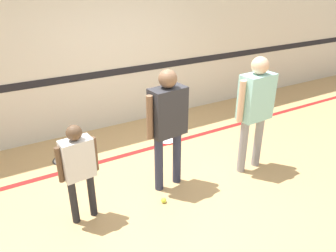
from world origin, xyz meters
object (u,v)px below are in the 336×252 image
person_student_right (255,103)px  tennis_ball_near_instructor (164,200)px  tennis_ball_by_spare_racket (168,136)px  racket_second_spare (63,160)px  person_student_left (78,164)px  person_instructor (168,118)px  racket_spare_on_floor (166,140)px

person_student_right → tennis_ball_near_instructor: bearing=0.3°
tennis_ball_by_spare_racket → racket_second_spare: bearing=175.9°
person_student_left → person_student_right: person_student_right is taller
person_instructor → person_student_right: 1.27m
person_student_left → tennis_ball_near_instructor: bearing=-18.4°
person_instructor → racket_spare_on_floor: (0.62, 1.13, -0.99)m
racket_second_spare → tennis_ball_near_instructor: 1.87m
person_instructor → person_student_right: size_ratio=0.97×
racket_spare_on_floor → tennis_ball_near_instructor: size_ratio=8.27×
person_instructor → person_student_right: bearing=-15.7°
person_student_left → tennis_ball_by_spare_racket: 2.41m
person_instructor → person_student_left: 1.21m
tennis_ball_near_instructor → tennis_ball_by_spare_racket: bearing=58.4°
person_student_right → racket_spare_on_floor: (-0.63, 1.35, -1.02)m
tennis_ball_by_spare_racket → tennis_ball_near_instructor: bearing=-121.6°
person_student_right → racket_second_spare: 3.00m
person_instructor → tennis_ball_by_spare_racket: size_ratio=24.53×
person_instructor → tennis_ball_by_spare_racket: bearing=54.4°
person_student_right → racket_spare_on_floor: size_ratio=3.05×
person_student_right → tennis_ball_by_spare_racket: person_student_right is taller
person_instructor → person_student_right: (1.25, -0.22, 0.03)m
racket_spare_on_floor → tennis_ball_near_instructor: (-0.86, -1.44, 0.02)m
racket_second_spare → person_instructor: bearing=-38.4°
racket_second_spare → tennis_ball_by_spare_racket: bearing=8.6°
person_instructor → tennis_ball_by_spare_racket: 1.72m
person_student_left → person_student_right: bearing=-8.3°
person_instructor → racket_spare_on_floor: person_instructor is taller
person_instructor → person_student_left: (-1.18, -0.09, -0.25)m
person_student_left → person_student_right: (2.43, -0.13, 0.28)m
person_instructor → tennis_ball_near_instructor: 1.04m
person_instructor → tennis_ball_near_instructor: bearing=-133.9°
person_student_right → person_instructor: bearing=-12.9°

